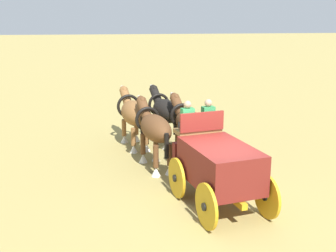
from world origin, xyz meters
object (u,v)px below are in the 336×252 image
(draft_horse_rear_near, at_px, (154,129))
(draft_horse_lead_near, at_px, (134,114))
(draft_horse_rear_off, at_px, (190,125))
(draft_horse_lead_off, at_px, (165,111))
(show_wagon, at_px, (217,164))

(draft_horse_rear_near, distance_m, draft_horse_lead_near, 2.59)
(draft_horse_rear_off, distance_m, draft_horse_lead_off, 2.59)
(show_wagon, relative_size, draft_horse_lead_near, 1.80)
(draft_horse_rear_near, relative_size, draft_horse_lead_off, 1.03)
(show_wagon, xyz_separation_m, draft_horse_rear_off, (3.48, 0.06, 0.19))
(draft_horse_lead_near, xyz_separation_m, draft_horse_lead_off, (0.27, -1.27, -0.02))
(draft_horse_rear_near, distance_m, draft_horse_lead_off, 2.90)
(show_wagon, height_order, draft_horse_lead_off, show_wagon)
(draft_horse_lead_near, bearing_deg, draft_horse_rear_off, -141.60)
(show_wagon, bearing_deg, draft_horse_rear_near, 22.48)
(show_wagon, relative_size, draft_horse_rear_off, 1.78)
(draft_horse_rear_off, height_order, draft_horse_lead_near, draft_horse_rear_off)
(show_wagon, distance_m, draft_horse_lead_off, 6.05)
(show_wagon, distance_m, draft_horse_rear_off, 3.49)
(draft_horse_rear_off, distance_m, draft_horse_lead_near, 2.90)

